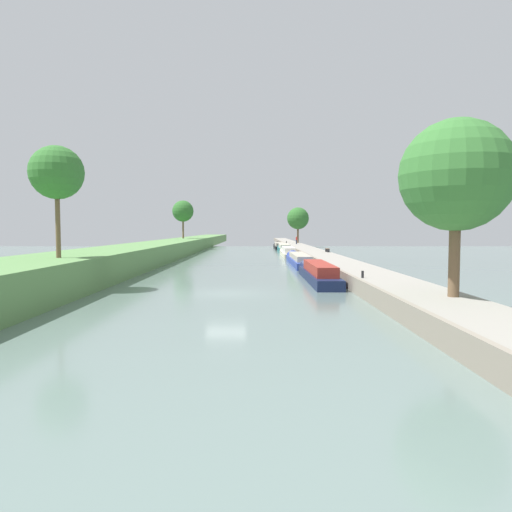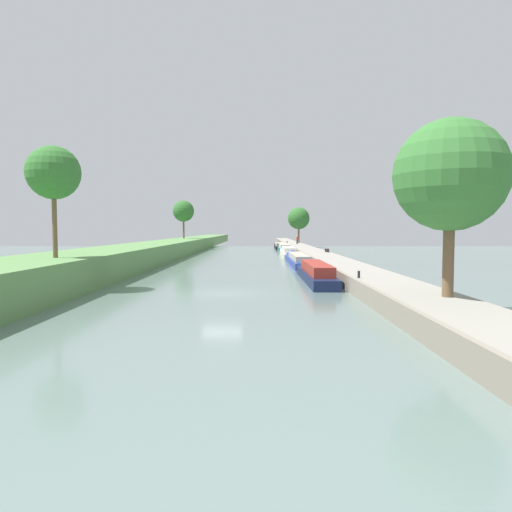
{
  "view_description": "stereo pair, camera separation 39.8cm",
  "coord_description": "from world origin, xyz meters",
  "px_view_note": "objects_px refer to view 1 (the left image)",
  "views": [
    {
      "loc": [
        1.88,
        -28.72,
        4.01
      ],
      "look_at": [
        2.0,
        23.12,
        1.0
      ],
      "focal_mm": 32.57,
      "sensor_mm": 36.0,
      "label": 1
    },
    {
      "loc": [
        2.28,
        -28.72,
        4.01
      ],
      "look_at": [
        2.0,
        23.12,
        1.0
      ],
      "focal_mm": 32.57,
      "sensor_mm": 36.0,
      "label": 2
    }
  ],
  "objects_px": {
    "narrowboat_cream": "(287,252)",
    "mooring_bollard_far": "(285,242)",
    "person_walking": "(295,240)",
    "narrowboat_teal": "(283,248)",
    "narrowboat_blue": "(297,260)",
    "narrowboat_navy": "(316,273)",
    "mooring_bollard_near": "(361,274)",
    "narrowboat_black": "(278,246)",
    "park_bench": "(326,249)"
  },
  "relations": [
    {
      "from": "narrowboat_cream",
      "to": "mooring_bollard_far",
      "type": "relative_size",
      "value": 31.31
    },
    {
      "from": "person_walking",
      "to": "narrowboat_teal",
      "type": "bearing_deg",
      "value": -105.06
    },
    {
      "from": "narrowboat_blue",
      "to": "narrowboat_teal",
      "type": "relative_size",
      "value": 1.4
    },
    {
      "from": "narrowboat_navy",
      "to": "mooring_bollard_far",
      "type": "height_order",
      "value": "narrowboat_navy"
    },
    {
      "from": "narrowboat_navy",
      "to": "narrowboat_cream",
      "type": "distance_m",
      "value": 33.11
    },
    {
      "from": "narrowboat_teal",
      "to": "person_walking",
      "type": "xyz_separation_m",
      "value": [
        3.33,
        12.39,
        1.26
      ]
    },
    {
      "from": "narrowboat_teal",
      "to": "narrowboat_navy",
      "type": "bearing_deg",
      "value": -90.21
    },
    {
      "from": "narrowboat_blue",
      "to": "mooring_bollard_near",
      "type": "relative_size",
      "value": 37.69
    },
    {
      "from": "narrowboat_black",
      "to": "mooring_bollard_near",
      "type": "height_order",
      "value": "mooring_bollard_near"
    },
    {
      "from": "person_walking",
      "to": "narrowboat_navy",
      "type": "bearing_deg",
      "value": -93.41
    },
    {
      "from": "narrowboat_blue",
      "to": "narrowboat_teal",
      "type": "distance_m",
      "value": 29.67
    },
    {
      "from": "narrowboat_navy",
      "to": "park_bench",
      "type": "distance_m",
      "value": 26.1
    },
    {
      "from": "narrowboat_teal",
      "to": "mooring_bollard_far",
      "type": "height_order",
      "value": "mooring_bollard_far"
    },
    {
      "from": "narrowboat_navy",
      "to": "narrowboat_cream",
      "type": "relative_size",
      "value": 0.97
    },
    {
      "from": "narrowboat_blue",
      "to": "narrowboat_black",
      "type": "bearing_deg",
      "value": 90.11
    },
    {
      "from": "narrowboat_cream",
      "to": "mooring_bollard_near",
      "type": "relative_size",
      "value": 31.31
    },
    {
      "from": "narrowboat_navy",
      "to": "narrowboat_teal",
      "type": "xyz_separation_m",
      "value": [
        0.17,
        46.43,
        -0.03
      ]
    },
    {
      "from": "narrowboat_navy",
      "to": "park_bench",
      "type": "relative_size",
      "value": 9.12
    },
    {
      "from": "narrowboat_blue",
      "to": "mooring_bollard_far",
      "type": "bearing_deg",
      "value": 87.87
    },
    {
      "from": "narrowboat_navy",
      "to": "narrowboat_teal",
      "type": "height_order",
      "value": "narrowboat_navy"
    },
    {
      "from": "narrowboat_teal",
      "to": "mooring_bollard_far",
      "type": "xyz_separation_m",
      "value": [
        1.7,
        18.82,
        0.62
      ]
    },
    {
      "from": "person_walking",
      "to": "narrowboat_blue",
      "type": "bearing_deg",
      "value": -94.67
    },
    {
      "from": "narrowboat_blue",
      "to": "narrowboat_teal",
      "type": "height_order",
      "value": "narrowboat_teal"
    },
    {
      "from": "narrowboat_navy",
      "to": "narrowboat_black",
      "type": "bearing_deg",
      "value": 90.01
    },
    {
      "from": "narrowboat_teal",
      "to": "narrowboat_black",
      "type": "relative_size",
      "value": 0.9
    },
    {
      "from": "narrowboat_teal",
      "to": "narrowboat_blue",
      "type": "bearing_deg",
      "value": -90.2
    },
    {
      "from": "narrowboat_blue",
      "to": "narrowboat_navy",
      "type": "bearing_deg",
      "value": -90.23
    },
    {
      "from": "narrowboat_teal",
      "to": "mooring_bollard_near",
      "type": "height_order",
      "value": "mooring_bollard_near"
    },
    {
      "from": "person_walking",
      "to": "mooring_bollard_near",
      "type": "height_order",
      "value": "person_walking"
    },
    {
      "from": "person_walking",
      "to": "mooring_bollard_far",
      "type": "xyz_separation_m",
      "value": [
        -1.63,
        6.42,
        -0.65
      ]
    },
    {
      "from": "narrowboat_black",
      "to": "mooring_bollard_far",
      "type": "bearing_deg",
      "value": 72.03
    },
    {
      "from": "park_bench",
      "to": "mooring_bollard_near",
      "type": "bearing_deg",
      "value": -94.97
    },
    {
      "from": "narrowboat_cream",
      "to": "narrowboat_black",
      "type": "xyz_separation_m",
      "value": [
        0.01,
        26.33,
        -0.05
      ]
    },
    {
      "from": "narrowboat_navy",
      "to": "narrowboat_cream",
      "type": "xyz_separation_m",
      "value": [
        -0.02,
        33.11,
        -0.04
      ]
    },
    {
      "from": "park_bench",
      "to": "person_walking",
      "type": "bearing_deg",
      "value": 92.11
    },
    {
      "from": "mooring_bollard_near",
      "to": "park_bench",
      "type": "distance_m",
      "value": 32.97
    },
    {
      "from": "narrowboat_teal",
      "to": "mooring_bollard_near",
      "type": "distance_m",
      "value": 53.65
    },
    {
      "from": "person_walking",
      "to": "park_bench",
      "type": "bearing_deg",
      "value": -87.89
    },
    {
      "from": "narrowboat_blue",
      "to": "park_bench",
      "type": "relative_size",
      "value": 11.31
    },
    {
      "from": "mooring_bollard_far",
      "to": "narrowboat_cream",
      "type": "bearing_deg",
      "value": -93.37
    },
    {
      "from": "mooring_bollard_far",
      "to": "narrowboat_navy",
      "type": "bearing_deg",
      "value": -91.64
    },
    {
      "from": "park_bench",
      "to": "narrowboat_teal",
      "type": "bearing_deg",
      "value": 102.37
    },
    {
      "from": "mooring_bollard_near",
      "to": "park_bench",
      "type": "height_order",
      "value": "park_bench"
    },
    {
      "from": "narrowboat_blue",
      "to": "park_bench",
      "type": "xyz_separation_m",
      "value": [
        4.66,
        8.89,
        0.78
      ]
    },
    {
      "from": "person_walking",
      "to": "mooring_bollard_far",
      "type": "relative_size",
      "value": 3.69
    },
    {
      "from": "person_walking",
      "to": "park_bench",
      "type": "relative_size",
      "value": 1.11
    },
    {
      "from": "narrowboat_teal",
      "to": "mooring_bollard_far",
      "type": "distance_m",
      "value": 18.9
    },
    {
      "from": "narrowboat_teal",
      "to": "park_bench",
      "type": "distance_m",
      "value": 21.28
    },
    {
      "from": "narrowboat_blue",
      "to": "narrowboat_cream",
      "type": "xyz_separation_m",
      "value": [
        -0.09,
        16.34,
        0.04
      ]
    },
    {
      "from": "narrowboat_navy",
      "to": "narrowboat_blue",
      "type": "relative_size",
      "value": 0.81
    }
  ]
}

